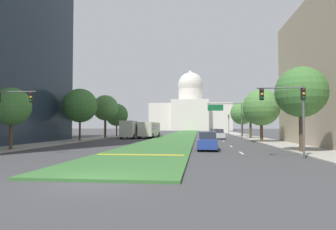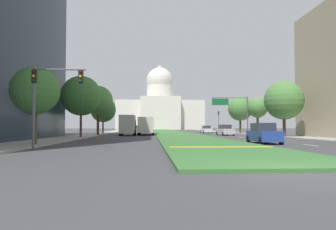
{
  "view_description": "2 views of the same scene",
  "coord_description": "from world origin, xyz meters",
  "views": [
    {
      "loc": [
        4.4,
        -11.63,
        2.33
      ],
      "look_at": [
        -1.3,
        41.32,
        4.28
      ],
      "focal_mm": 31.26,
      "sensor_mm": 36.0,
      "label": 1
    },
    {
      "loc": [
        -4.49,
        -9.45,
        1.46
      ],
      "look_at": [
        -0.65,
        57.03,
        3.92
      ],
      "focal_mm": 33.08,
      "sensor_mm": 36.0,
      "label": 2
    }
  ],
  "objects": [
    {
      "name": "ground_plane",
      "position": [
        0.0,
        68.14,
        0.0
      ],
      "size": [
        299.8,
        299.8,
        0.0
      ],
      "primitive_type": "plane",
      "color": "#3D3D3F"
    },
    {
      "name": "grass_median",
      "position": [
        0.0,
        61.32,
        0.07
      ],
      "size": [
        7.27,
        122.64,
        0.14
      ],
      "primitive_type": "cube",
      "color": "#386B33",
      "rests_on": "ground_plane"
    },
    {
      "name": "median_curb_nose",
      "position": [
        0.0,
        9.93,
        0.16
      ],
      "size": [
        6.55,
        0.5,
        0.04
      ],
      "primitive_type": "cube",
      "color": "gold",
      "rests_on": "grass_median"
    },
    {
      "name": "lane_dashes_right",
      "position": [
        7.95,
        33.18,
        0.0
      ],
      "size": [
        0.16,
        39.33,
        0.01
      ],
      "color": "silver",
      "rests_on": "ground_plane"
    },
    {
      "name": "sidewalk_left",
      "position": [
        -14.26,
        54.51,
        0.07
      ],
      "size": [
        4.0,
        122.64,
        0.15
      ],
      "primitive_type": "cube",
      "color": "#9E9991",
      "rests_on": "ground_plane"
    },
    {
      "name": "sidewalk_right",
      "position": [
        14.26,
        54.51,
        0.07
      ],
      "size": [
        4.0,
        122.64,
        0.15
      ],
      "primitive_type": "cube",
      "color": "#9E9991",
      "rests_on": "ground_plane"
    },
    {
      "name": "capitol_building",
      "position": [
        0.0,
        135.44,
        9.87
      ],
      "size": [
        39.79,
        22.8,
        30.19
      ],
      "color": "silver",
      "rests_on": "ground_plane"
    },
    {
      "name": "traffic_light_near_left",
      "position": [
        -10.92,
        10.27,
        3.8
      ],
      "size": [
        3.34,
        0.35,
        5.2
      ],
      "color": "#515456",
      "rests_on": "ground_plane"
    },
    {
      "name": "traffic_light_near_right",
      "position": [
        10.92,
        10.02,
        3.8
      ],
      "size": [
        3.34,
        0.35,
        5.2
      ],
      "color": "#515456",
      "rests_on": "ground_plane"
    },
    {
      "name": "traffic_light_far_right",
      "position": [
        11.76,
        63.12,
        3.31
      ],
      "size": [
        0.28,
        0.35,
        5.2
      ],
      "color": "#515456",
      "rests_on": "ground_plane"
    },
    {
      "name": "overhead_guide_sign",
      "position": [
        9.57,
        41.91,
        4.68
      ],
      "size": [
        6.32,
        0.2,
        6.5
      ],
      "color": "#515456",
      "rests_on": "ground_plane"
    },
    {
      "name": "street_tree_left_near",
      "position": [
        -12.91,
        13.64,
        4.09
      ],
      "size": [
        3.52,
        3.52,
        5.87
      ],
      "color": "#4C3823",
      "rests_on": "ground_plane"
    },
    {
      "name": "street_tree_right_near",
      "position": [
        13.04,
        14.28,
        5.18
      ],
      "size": [
        4.33,
        4.33,
        7.38
      ],
      "color": "#4C3823",
      "rests_on": "ground_plane"
    },
    {
      "name": "street_tree_left_mid",
      "position": [
        -13.19,
        29.94,
        5.31
      ],
      "size": [
        5.02,
        5.02,
        7.83
      ],
      "color": "#4C3823",
      "rests_on": "ground_plane"
    },
    {
      "name": "street_tree_right_mid",
      "position": [
        12.91,
        29.78,
        4.85
      ],
      "size": [
        5.05,
        5.05,
        7.39
      ],
      "color": "#4C3823",
      "rests_on": "ground_plane"
    },
    {
      "name": "street_tree_left_far",
      "position": [
        -12.84,
        40.56,
        5.6
      ],
      "size": [
        4.7,
        4.7,
        7.98
      ],
      "color": "#4C3823",
      "rests_on": "ground_plane"
    },
    {
      "name": "street_tree_right_far",
      "position": [
        13.32,
        40.87,
        4.52
      ],
      "size": [
        3.31,
        3.31,
        6.21
      ],
      "color": "#4C3823",
      "rests_on": "ground_plane"
    },
    {
      "name": "street_tree_left_distant",
      "position": [
        -13.52,
        50.43,
        4.68
      ],
      "size": [
        4.87,
        4.87,
        7.13
      ],
      "color": "#4C3823",
      "rests_on": "ground_plane"
    },
    {
      "name": "street_tree_right_distant",
      "position": [
        13.22,
        50.41,
        4.92
      ],
      "size": [
        4.76,
        4.76,
        7.32
      ],
      "color": "#4C3823",
      "rests_on": "ground_plane"
    },
    {
      "name": "sedan_lead_stopped",
      "position": [
        5.19,
        16.52,
        0.82
      ],
      "size": [
        2.02,
        4.68,
        1.75
      ],
      "color": "navy",
      "rests_on": "ground_plane"
    },
    {
      "name": "sedan_midblock",
      "position": [
        7.68,
        40.23,
        0.82
      ],
      "size": [
        2.13,
        4.45,
        1.75
      ],
      "color": "#BCBCC1",
      "rests_on": "ground_plane"
    },
    {
      "name": "sedan_distant",
      "position": [
        7.71,
        57.31,
        0.77
      ],
      "size": [
        1.91,
        4.7,
        1.63
      ],
      "color": "silver",
      "rests_on": "ground_plane"
    },
    {
      "name": "sedan_far_horizon",
      "position": [
        -8.07,
        71.88,
        0.8
      ],
      "size": [
        2.05,
        4.38,
        1.71
      ],
      "color": "#4C5156",
      "rests_on": "ground_plane"
    },
    {
      "name": "box_truck_delivery",
      "position": [
        -8.04,
        39.87,
        1.68
      ],
      "size": [
        2.4,
        6.4,
        3.2
      ],
      "color": "silver",
      "rests_on": "ground_plane"
    },
    {
      "name": "city_bus",
      "position": [
        -5.19,
        44.34,
        1.77
      ],
      "size": [
        2.62,
        11.0,
        2.95
      ],
      "color": "beige",
      "rests_on": "ground_plane"
    }
  ]
}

